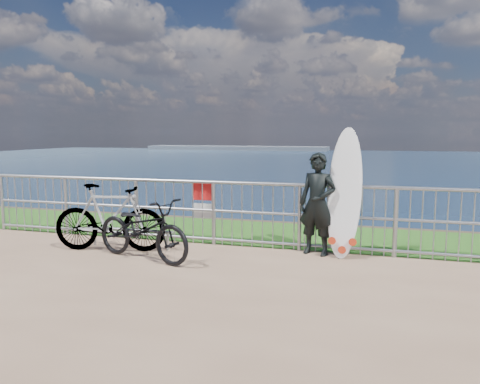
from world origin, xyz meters
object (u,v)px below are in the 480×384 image
(surfer, at_px, (317,204))
(bicycle_far, at_px, (110,218))
(surfboard, at_px, (344,197))
(bicycle_near, at_px, (143,229))

(surfer, relative_size, bicycle_far, 0.88)
(surfboard, height_order, bicycle_near, surfboard)
(surfer, bearing_deg, surfboard, 12.82)
(bicycle_near, relative_size, bicycle_far, 0.99)
(surfboard, xyz_separation_m, bicycle_near, (-2.95, -1.06, -0.46))
(surfer, height_order, bicycle_near, surfer)
(surfboard, relative_size, bicycle_far, 1.10)
(bicycle_far, bearing_deg, surfer, -88.76)
(surfer, height_order, surfboard, surfboard)
(surfer, xyz_separation_m, bicycle_far, (-3.31, -0.74, -0.26))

